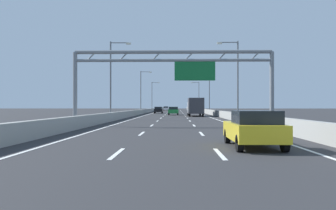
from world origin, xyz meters
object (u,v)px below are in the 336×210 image
object	(u,v)px
streetlamp_left_mid	(112,75)
streetlamp_right_distant	(198,95)
sign_gantry	(176,68)
black_car	(159,110)
streetlamp_right_far	(208,89)
green_car	(173,111)
streetlamp_left_far	(142,89)
white_car	(166,108)
yellow_car	(254,128)
streetlamp_right_mid	(236,75)
box_truck	(195,106)
streetlamp_left_distant	(153,95)

from	to	relation	value
streetlamp_left_mid	streetlamp_right_distant	xyz separation A→B (m)	(14.93, 73.81, 0.00)
sign_gantry	black_car	distance (m)	50.28
streetlamp_right_far	green_car	size ratio (longest dim) A/B	2.21
streetlamp_left_far	white_car	size ratio (longest dim) A/B	2.04
sign_gantry	streetlamp_right_distant	distance (m)	87.39
green_car	black_car	distance (m)	14.42
yellow_car	streetlamp_right_far	bearing A→B (deg)	86.46
streetlamp_right_mid	yellow_car	size ratio (longest dim) A/B	2.28
streetlamp_left_far	white_car	world-z (taller)	streetlamp_left_far
sign_gantry	yellow_car	world-z (taller)	sign_gantry
sign_gantry	streetlamp_left_mid	size ratio (longest dim) A/B	1.77
green_car	black_car	size ratio (longest dim) A/B	1.01
streetlamp_left_mid	streetlamp_right_far	size ratio (longest dim) A/B	1.00
streetlamp_right_distant	white_car	world-z (taller)	streetlamp_right_distant
streetlamp_right_far	white_car	bearing A→B (deg)	102.22
green_car	box_truck	distance (m)	8.28
sign_gantry	box_truck	size ratio (longest dim) A/B	1.97
streetlamp_left_far	black_car	size ratio (longest dim) A/B	2.23
sign_gantry	streetlamp_left_far	xyz separation A→B (m)	(-7.70, 50.19, 0.53)
streetlamp_right_distant	streetlamp_right_far	bearing A→B (deg)	-90.00
streetlamp_right_distant	white_car	size ratio (longest dim) A/B	2.04
streetlamp_right_mid	streetlamp_left_far	bearing A→B (deg)	112.03
yellow_car	black_car	world-z (taller)	yellow_car
streetlamp_right_mid	streetlamp_left_mid	bearing A→B (deg)	180.00
streetlamp_right_distant	yellow_car	bearing A→B (deg)	-92.27
streetlamp_left_mid	black_car	world-z (taller)	streetlamp_left_mid
white_car	streetlamp_right_distant	bearing A→B (deg)	-51.20
streetlamp_right_mid	black_car	bearing A→B (deg)	106.91
streetlamp_left_distant	black_car	bearing A→B (deg)	-84.18
sign_gantry	streetlamp_left_far	world-z (taller)	streetlamp_left_far
streetlamp_right_far	white_car	distance (m)	51.88
streetlamp_right_far	black_car	distance (m)	12.08
streetlamp_right_far	green_car	xyz separation A→B (m)	(-7.71, -14.23, -4.62)
box_truck	streetlamp_left_distant	bearing A→B (deg)	100.52
yellow_car	box_truck	distance (m)	44.02
sign_gantry	streetlamp_right_mid	size ratio (longest dim) A/B	1.77
streetlamp_right_mid	green_car	bearing A→B (deg)	108.79
streetlamp_left_mid	streetlamp_left_far	distance (m)	36.90
green_car	streetlamp_right_distant	bearing A→B (deg)	81.42
streetlamp_right_mid	white_car	distance (m)	88.21
streetlamp_left_far	green_car	distance (m)	16.61
streetlamp_right_far	streetlamp_left_distant	xyz separation A→B (m)	(-14.93, 36.90, 0.00)
streetlamp_right_far	streetlamp_left_far	bearing A→B (deg)	180.00
white_car	box_truck	xyz separation A→B (m)	(6.87, -72.12, 0.85)
sign_gantry	streetlamp_right_mid	distance (m)	15.13
sign_gantry	box_truck	distance (m)	28.93
streetlamp_left_far	streetlamp_right_far	bearing A→B (deg)	0.00
streetlamp_right_distant	streetlamp_left_mid	bearing A→B (deg)	-101.44
streetlamp_right_far	box_truck	bearing A→B (deg)	-100.64
yellow_car	streetlamp_left_mid	bearing A→B (deg)	110.72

